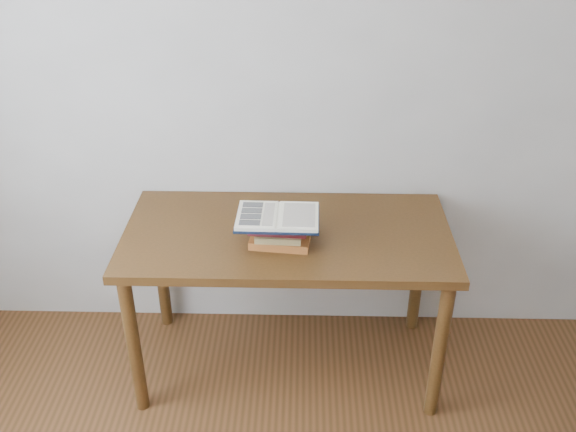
{
  "coord_description": "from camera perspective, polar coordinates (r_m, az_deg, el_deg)",
  "views": [
    {
      "loc": [
        0.16,
        -1.0,
        2.24
      ],
      "look_at": [
        0.11,
        1.24,
        0.93
      ],
      "focal_mm": 40.0,
      "sensor_mm": 36.0,
      "label": 1
    }
  ],
  "objects": [
    {
      "name": "room_shell",
      "position": [
        1.21,
        -10.44,
        -0.88
      ],
      "size": [
        3.54,
        3.54,
        2.62
      ],
      "color": "#BBB9B1",
      "rests_on": "ground"
    },
    {
      "name": "desk",
      "position": [
        2.85,
        -0.05,
        -3.03
      ],
      "size": [
        1.43,
        0.72,
        0.77
      ],
      "color": "#4B2C12",
      "rests_on": "ground"
    },
    {
      "name": "book_stack",
      "position": [
        2.7,
        -0.7,
        -1.2
      ],
      "size": [
        0.27,
        0.22,
        0.12
      ],
      "color": "#944C21",
      "rests_on": "desk"
    },
    {
      "name": "open_book",
      "position": [
        2.64,
        -0.92,
        -0.09
      ],
      "size": [
        0.35,
        0.24,
        0.03
      ],
      "rotation": [
        0.0,
        0.0,
        -0.02
      ],
      "color": "black",
      "rests_on": "book_stack"
    }
  ]
}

